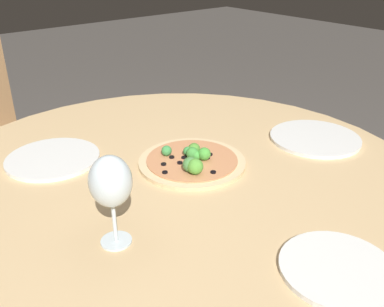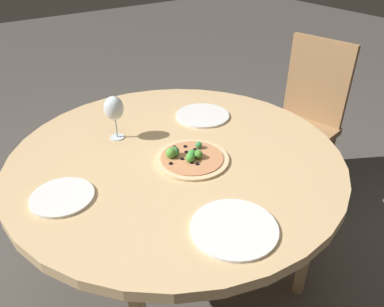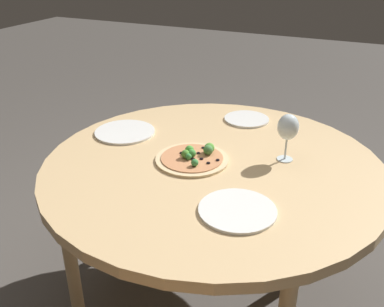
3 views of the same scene
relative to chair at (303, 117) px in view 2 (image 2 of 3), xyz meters
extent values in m
plane|color=#4C4742|center=(0.19, -1.02, -0.49)|extent=(12.00, 12.00, 0.00)
cylinder|color=tan|center=(0.19, -1.02, 0.20)|extent=(1.30, 1.30, 0.04)
cylinder|color=tan|center=(-0.21, -1.42, -0.16)|extent=(0.05, 0.05, 0.67)
cylinder|color=tan|center=(-0.21, -0.62, -0.16)|extent=(0.05, 0.05, 0.67)
cylinder|color=tan|center=(0.59, -0.62, -0.16)|extent=(0.05, 0.05, 0.67)
cube|color=#997047|center=(0.01, -0.07, -0.07)|extent=(0.47, 0.47, 0.04)
cube|color=#997047|center=(-0.02, 0.11, 0.19)|extent=(0.38, 0.10, 0.49)
cylinder|color=#997047|center=(-0.12, -0.27, -0.29)|extent=(0.04, 0.04, 0.40)
cylinder|color=#997047|center=(0.21, -0.21, -0.29)|extent=(0.04, 0.04, 0.40)
cylinder|color=#997047|center=(-0.18, 0.06, -0.29)|extent=(0.04, 0.04, 0.40)
cylinder|color=#997047|center=(0.15, 0.13, -0.29)|extent=(0.04, 0.04, 0.40)
cylinder|color=#DBBC89|center=(0.27, -1.00, 0.22)|extent=(0.28, 0.28, 0.01)
cylinder|color=tan|center=(0.27, -1.00, 0.23)|extent=(0.24, 0.24, 0.00)
sphere|color=green|center=(0.29, -1.02, 0.25)|extent=(0.03, 0.03, 0.03)
sphere|color=#488341|center=(0.22, -1.05, 0.25)|extent=(0.04, 0.04, 0.04)
sphere|color=#529836|center=(0.22, -1.06, 0.25)|extent=(0.04, 0.04, 0.04)
sphere|color=#3C8A44|center=(0.23, -0.94, 0.24)|extent=(0.03, 0.03, 0.03)
sphere|color=#3A883F|center=(0.27, -0.97, 0.24)|extent=(0.03, 0.03, 0.03)
sphere|color=#408E39|center=(0.27, -1.00, 0.25)|extent=(0.03, 0.03, 0.03)
sphere|color=green|center=(0.27, -1.01, 0.24)|extent=(0.02, 0.02, 0.02)
sphere|color=#4C8A31|center=(0.29, -0.98, 0.25)|extent=(0.03, 0.03, 0.03)
cylinder|color=black|center=(0.23, -1.00, 0.23)|extent=(0.01, 0.01, 0.00)
cylinder|color=black|center=(0.19, -0.97, 0.23)|extent=(0.01, 0.01, 0.00)
cylinder|color=black|center=(0.32, -1.01, 0.23)|extent=(0.01, 0.01, 0.00)
cylinder|color=black|center=(0.26, -1.09, 0.23)|extent=(0.01, 0.01, 0.00)
cylinder|color=black|center=(0.25, -0.98, 0.23)|extent=(0.01, 0.01, 0.00)
cylinder|color=black|center=(0.23, -0.96, 0.23)|extent=(0.01, 0.01, 0.00)
cylinder|color=black|center=(0.27, -1.00, 0.23)|extent=(0.01, 0.01, 0.00)
cylinder|color=black|center=(0.26, -1.03, 0.23)|extent=(0.01, 0.01, 0.00)
cylinder|color=black|center=(0.17, -1.01, 0.23)|extent=(0.01, 0.01, 0.00)
cylinder|color=black|center=(0.30, -1.02, 0.23)|extent=(0.01, 0.01, 0.00)
cylinder|color=silver|center=(-0.06, -1.15, 0.22)|extent=(0.06, 0.06, 0.00)
cylinder|color=silver|center=(-0.06, -1.15, 0.26)|extent=(0.01, 0.01, 0.08)
ellipsoid|color=silver|center=(-0.06, -1.15, 0.35)|extent=(0.08, 0.08, 0.10)
cylinder|color=silver|center=(0.21, -1.48, 0.22)|extent=(0.21, 0.21, 0.01)
cylinder|color=silver|center=(0.65, -1.11, 0.22)|extent=(0.26, 0.26, 0.01)
cylinder|color=silver|center=(-0.01, -0.74, 0.22)|extent=(0.25, 0.25, 0.01)
camera|label=1|loc=(-0.37, -1.76, 0.74)|focal=40.00mm
camera|label=2|loc=(1.24, -1.69, 1.00)|focal=35.00mm
camera|label=3|loc=(-0.34, 0.33, 0.98)|focal=40.00mm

